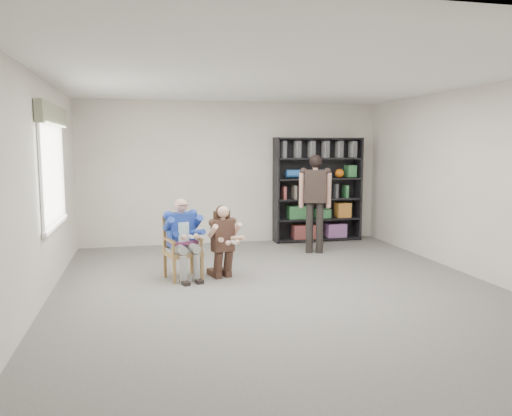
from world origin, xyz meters
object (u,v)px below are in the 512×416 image
object	(u,v)px
seated_man	(183,239)
kneeling_woman	(224,242)
bookshelf	(318,190)
armchair	(183,248)
standing_man	(315,204)

from	to	relation	value
seated_man	kneeling_woman	bearing A→B (deg)	-27.74
seated_man	kneeling_woman	size ratio (longest dim) A/B	1.09
kneeling_woman	bookshelf	xyz separation A→B (m)	(2.35, 2.50, 0.51)
seated_man	kneeling_woman	distance (m)	0.59
armchair	seated_man	distance (m)	0.14
seated_man	standing_man	world-z (taller)	standing_man
armchair	bookshelf	size ratio (longest dim) A/B	0.43
seated_man	armchair	bearing A→B (deg)	0.00
armchair	bookshelf	world-z (taller)	bookshelf
kneeling_woman	bookshelf	distance (m)	3.47
armchair	seated_man	world-z (taller)	seated_man
bookshelf	standing_man	size ratio (longest dim) A/B	1.19
armchair	standing_man	size ratio (longest dim) A/B	0.51
kneeling_woman	standing_man	distance (m)	2.36
armchair	seated_man	bearing A→B (deg)	0.00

